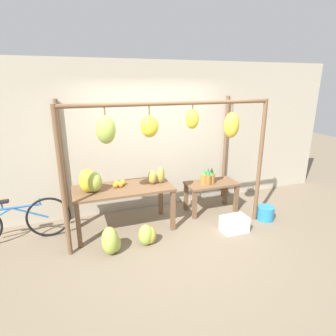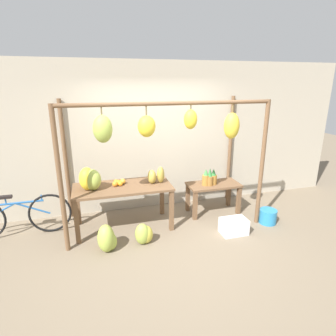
{
  "view_description": "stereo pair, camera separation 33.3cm",
  "coord_description": "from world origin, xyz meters",
  "px_view_note": "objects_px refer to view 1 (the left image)",
  "views": [
    {
      "loc": [
        -1.47,
        -3.52,
        2.42
      ],
      "look_at": [
        0.09,
        0.8,
        1.01
      ],
      "focal_mm": 30.0,
      "sensor_mm": 36.0,
      "label": 1
    },
    {
      "loc": [
        -1.15,
        -3.62,
        2.42
      ],
      "look_at": [
        0.09,
        0.8,
        1.01
      ],
      "focal_mm": 30.0,
      "sensor_mm": 36.0,
      "label": 2
    }
  ],
  "objects_px": {
    "banana_pile_ground_left": "(111,241)",
    "fruit_crate_white": "(234,224)",
    "banana_pile_ground_right": "(147,235)",
    "parked_bicycle": "(14,221)",
    "blue_bucket": "(265,213)",
    "orange_pile": "(119,184)",
    "papaya_pile": "(156,176)",
    "banana_pile_on_table": "(90,181)",
    "pineapple_cluster": "(208,177)"
  },
  "relations": [
    {
      "from": "banana_pile_ground_right",
      "to": "blue_bucket",
      "type": "bearing_deg",
      "value": 1.57
    },
    {
      "from": "orange_pile",
      "to": "banana_pile_ground_left",
      "type": "relative_size",
      "value": 0.54
    },
    {
      "from": "fruit_crate_white",
      "to": "papaya_pile",
      "type": "xyz_separation_m",
      "value": [
        -1.14,
        0.71,
        0.76
      ]
    },
    {
      "from": "pineapple_cluster",
      "to": "fruit_crate_white",
      "type": "bearing_deg",
      "value": -83.22
    },
    {
      "from": "orange_pile",
      "to": "blue_bucket",
      "type": "bearing_deg",
      "value": -13.78
    },
    {
      "from": "orange_pile",
      "to": "pineapple_cluster",
      "type": "distance_m",
      "value": 1.68
    },
    {
      "from": "banana_pile_ground_left",
      "to": "fruit_crate_white",
      "type": "distance_m",
      "value": 2.06
    },
    {
      "from": "orange_pile",
      "to": "banana_pile_ground_right",
      "type": "distance_m",
      "value": 0.98
    },
    {
      "from": "parked_bicycle",
      "to": "papaya_pile",
      "type": "relative_size",
      "value": 5.02
    },
    {
      "from": "banana_pile_ground_right",
      "to": "blue_bucket",
      "type": "distance_m",
      "value": 2.25
    },
    {
      "from": "pineapple_cluster",
      "to": "banana_pile_ground_right",
      "type": "xyz_separation_m",
      "value": [
        -1.39,
        -0.72,
        -0.55
      ]
    },
    {
      "from": "pineapple_cluster",
      "to": "fruit_crate_white",
      "type": "distance_m",
      "value": 1.01
    },
    {
      "from": "banana_pile_on_table",
      "to": "pineapple_cluster",
      "type": "xyz_separation_m",
      "value": [
        2.14,
        0.13,
        -0.23
      ]
    },
    {
      "from": "orange_pile",
      "to": "parked_bicycle",
      "type": "relative_size",
      "value": 0.14
    },
    {
      "from": "banana_pile_ground_left",
      "to": "blue_bucket",
      "type": "xyz_separation_m",
      "value": [
        2.82,
        0.09,
        -0.07
      ]
    },
    {
      "from": "banana_pile_ground_left",
      "to": "fruit_crate_white",
      "type": "relative_size",
      "value": 1.01
    },
    {
      "from": "blue_bucket",
      "to": "pineapple_cluster",
      "type": "bearing_deg",
      "value": 142.62
    },
    {
      "from": "banana_pile_ground_right",
      "to": "pineapple_cluster",
      "type": "bearing_deg",
      "value": 27.35
    },
    {
      "from": "banana_pile_ground_right",
      "to": "blue_bucket",
      "type": "xyz_separation_m",
      "value": [
        2.25,
        0.06,
        -0.03
      ]
    },
    {
      "from": "banana_pile_on_table",
      "to": "orange_pile",
      "type": "xyz_separation_m",
      "value": [
        0.46,
        0.1,
        -0.14
      ]
    },
    {
      "from": "fruit_crate_white",
      "to": "parked_bicycle",
      "type": "height_order",
      "value": "parked_bicycle"
    },
    {
      "from": "pineapple_cluster",
      "to": "blue_bucket",
      "type": "bearing_deg",
      "value": -37.38
    },
    {
      "from": "papaya_pile",
      "to": "banana_pile_ground_right",
      "type": "bearing_deg",
      "value": -119.81
    },
    {
      "from": "blue_bucket",
      "to": "papaya_pile",
      "type": "xyz_separation_m",
      "value": [
        -1.91,
        0.54,
        0.76
      ]
    },
    {
      "from": "fruit_crate_white",
      "to": "parked_bicycle",
      "type": "relative_size",
      "value": 0.26
    },
    {
      "from": "banana_pile_ground_right",
      "to": "parked_bicycle",
      "type": "bearing_deg",
      "value": 157.97
    },
    {
      "from": "banana_pile_ground_left",
      "to": "banana_pile_ground_right",
      "type": "xyz_separation_m",
      "value": [
        0.56,
        0.03,
        -0.03
      ]
    },
    {
      "from": "papaya_pile",
      "to": "parked_bicycle",
      "type": "bearing_deg",
      "value": 175.7
    },
    {
      "from": "banana_pile_on_table",
      "to": "blue_bucket",
      "type": "relative_size",
      "value": 1.41
    },
    {
      "from": "parked_bicycle",
      "to": "pineapple_cluster",
      "type": "bearing_deg",
      "value": -0.96
    },
    {
      "from": "pineapple_cluster",
      "to": "blue_bucket",
      "type": "distance_m",
      "value": 1.23
    },
    {
      "from": "fruit_crate_white",
      "to": "blue_bucket",
      "type": "distance_m",
      "value": 0.78
    },
    {
      "from": "banana_pile_ground_right",
      "to": "banana_pile_ground_left",
      "type": "bearing_deg",
      "value": -177.13
    },
    {
      "from": "blue_bucket",
      "to": "papaya_pile",
      "type": "relative_size",
      "value": 0.9
    },
    {
      "from": "banana_pile_ground_left",
      "to": "banana_pile_ground_right",
      "type": "distance_m",
      "value": 0.57
    },
    {
      "from": "orange_pile",
      "to": "banana_pile_ground_right",
      "type": "height_order",
      "value": "orange_pile"
    },
    {
      "from": "orange_pile",
      "to": "parked_bicycle",
      "type": "height_order",
      "value": "orange_pile"
    },
    {
      "from": "banana_pile_ground_left",
      "to": "papaya_pile",
      "type": "bearing_deg",
      "value": 34.83
    },
    {
      "from": "orange_pile",
      "to": "fruit_crate_white",
      "type": "relative_size",
      "value": 0.54
    },
    {
      "from": "fruit_crate_white",
      "to": "banana_pile_ground_right",
      "type": "bearing_deg",
      "value": 176.06
    },
    {
      "from": "orange_pile",
      "to": "papaya_pile",
      "type": "distance_m",
      "value": 0.64
    },
    {
      "from": "parked_bicycle",
      "to": "papaya_pile",
      "type": "xyz_separation_m",
      "value": [
        2.26,
        -0.17,
        0.53
      ]
    },
    {
      "from": "orange_pile",
      "to": "banana_pile_ground_left",
      "type": "bearing_deg",
      "value": -111.56
    },
    {
      "from": "banana_pile_on_table",
      "to": "orange_pile",
      "type": "distance_m",
      "value": 0.49
    },
    {
      "from": "banana_pile_on_table",
      "to": "banana_pile_ground_right",
      "type": "height_order",
      "value": "banana_pile_on_table"
    },
    {
      "from": "orange_pile",
      "to": "parked_bicycle",
      "type": "distance_m",
      "value": 1.7
    },
    {
      "from": "banana_pile_on_table",
      "to": "blue_bucket",
      "type": "height_order",
      "value": "banana_pile_on_table"
    },
    {
      "from": "banana_pile_ground_right",
      "to": "parked_bicycle",
      "type": "xyz_separation_m",
      "value": [
        -1.92,
        0.78,
        0.19
      ]
    },
    {
      "from": "banana_pile_ground_right",
      "to": "parked_bicycle",
      "type": "height_order",
      "value": "parked_bicycle"
    },
    {
      "from": "orange_pile",
      "to": "blue_bucket",
      "type": "height_order",
      "value": "orange_pile"
    }
  ]
}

